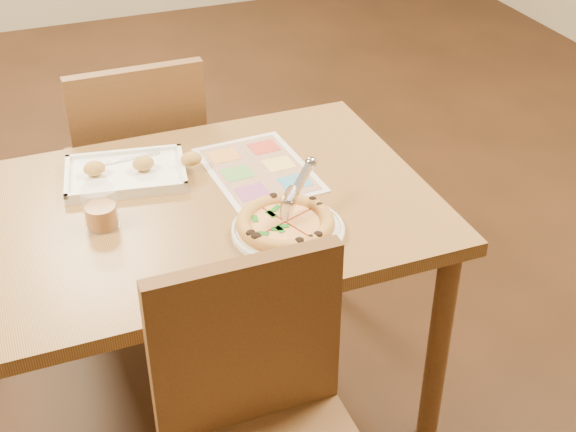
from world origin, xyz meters
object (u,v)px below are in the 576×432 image
object	(u,v)px
dining_table	(185,234)
pizza_cutter	(296,190)
chair_near	(262,412)
glass_tumbler	(100,210)
pizza	(285,223)
menu	(258,169)
chair_far	(138,153)
appetizer_tray	(129,173)
plate	(288,230)

from	to	relation	value
dining_table	pizza_cutter	xyz separation A→B (m)	(0.25, -0.17, 0.18)
chair_near	dining_table	bearing A→B (deg)	90.00
dining_table	glass_tumbler	size ratio (longest dim) A/B	11.98
pizza	menu	world-z (taller)	pizza
pizza_cutter	menu	bearing A→B (deg)	47.71
dining_table	chair_far	bearing A→B (deg)	90.00
menu	pizza	bearing A→B (deg)	-97.28
dining_table	glass_tumbler	bearing A→B (deg)	-176.99
chair_near	chair_far	xyz separation A→B (m)	(-0.00, 1.20, 0.00)
menu	chair_far	bearing A→B (deg)	116.57
pizza_cutter	appetizer_tray	world-z (taller)	pizza_cutter
appetizer_tray	menu	bearing A→B (deg)	-14.67
chair_near	glass_tumbler	xyz separation A→B (m)	(-0.21, 0.59, 0.20)
dining_table	appetizer_tray	bearing A→B (deg)	115.74
plate	pizza	bearing A→B (deg)	142.88
chair_near	glass_tumbler	size ratio (longest dim) A/B	4.33
appetizer_tray	glass_tumbler	world-z (taller)	glass_tumbler
appetizer_tray	pizza_cutter	bearing A→B (deg)	-46.39
dining_table	pizza	world-z (taller)	pizza
appetizer_tray	glass_tumbler	distance (m)	0.24
plate	appetizer_tray	distance (m)	0.51
pizza	dining_table	bearing A→B (deg)	135.45
chair_near	glass_tumbler	world-z (taller)	chair_near
chair_near	pizza_cutter	distance (m)	0.56
dining_table	chair_far	size ratio (longest dim) A/B	2.77
chair_far	plate	world-z (taller)	chair_far
chair_near	pizza	xyz separation A→B (m)	(0.21, 0.40, 0.18)
pizza	appetizer_tray	bearing A→B (deg)	127.00
dining_table	pizza_cutter	world-z (taller)	pizza_cutter
dining_table	chair_near	world-z (taller)	chair_near
menu	dining_table	bearing A→B (deg)	-156.50
chair_far	pizza	bearing A→B (deg)	104.43
chair_far	glass_tumbler	size ratio (longest dim) A/B	4.33
dining_table	pizza	xyz separation A→B (m)	(0.21, -0.20, 0.11)
dining_table	pizza_cutter	distance (m)	0.35
dining_table	glass_tumbler	xyz separation A→B (m)	(-0.21, -0.01, 0.13)
chair_far	glass_tumbler	xyz separation A→B (m)	(-0.21, -0.61, 0.20)
chair_far	menu	bearing A→B (deg)	116.57
plate	pizza_cutter	size ratio (longest dim) A/B	2.04
pizza	menu	distance (m)	0.32
pizza	menu	size ratio (longest dim) A/B	0.65
chair_near	pizza_cutter	size ratio (longest dim) A/B	3.45
pizza	glass_tumbler	xyz separation A→B (m)	(-0.42, 0.19, 0.02)
chair_far	plate	bearing A→B (deg)	104.70
pizza	appetizer_tray	distance (m)	0.50
appetizer_tray	menu	size ratio (longest dim) A/B	1.03
dining_table	menu	size ratio (longest dim) A/B	3.48
pizza	glass_tumbler	world-z (taller)	glass_tumbler
glass_tumbler	menu	xyz separation A→B (m)	(0.46, 0.12, -0.04)
pizza	menu	bearing A→B (deg)	82.72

